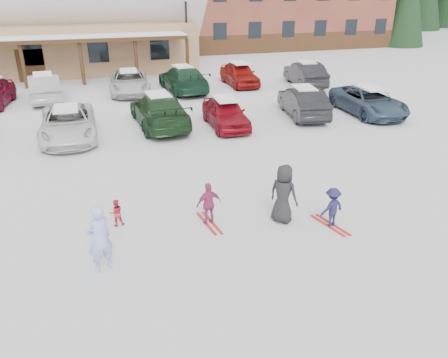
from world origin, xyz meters
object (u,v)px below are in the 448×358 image
object	(u,v)px
parked_car_12	(239,74)
parked_car_9	(45,88)
parked_car_6	(368,101)
parked_car_13	(305,74)
parked_car_4	(225,113)
adult_skier	(99,238)
child_navy	(332,207)
parked_car_5	(303,102)
day_lodge	(2,18)
parked_car_10	(129,82)
parked_car_2	(68,123)
parked_car_11	(183,79)
lamp_post	(187,28)
parked_car_3	(159,110)
child_magenta	(209,204)
bystander_dark	(283,194)
toddler_red	(116,213)

from	to	relation	value
parked_car_12	parked_car_9	bearing A→B (deg)	-177.02
parked_car_6	parked_car_12	distance (m)	9.64
parked_car_12	parked_car_13	distance (m)	4.39
parked_car_4	parked_car_13	bearing A→B (deg)	44.21
parked_car_9	parked_car_12	size ratio (longest dim) A/B	1.08
adult_skier	parked_car_13	bearing A→B (deg)	-153.55
child_navy	parked_car_5	distance (m)	11.27
parked_car_6	day_lodge	bearing A→B (deg)	137.24
child_navy	parked_car_10	distance (m)	18.70
parked_car_5	parked_car_10	world-z (taller)	parked_car_5
parked_car_4	parked_car_2	bearing A→B (deg)	178.42
child_navy	parked_car_12	world-z (taller)	parked_car_12
child_navy	parked_car_11	distance (m)	17.87
lamp_post	adult_skier	xyz separation A→B (m)	(-7.60, -24.77, -2.37)
parked_car_3	parked_car_13	distance (m)	12.52
parked_car_11	day_lodge	bearing A→B (deg)	-48.09
child_magenta	parked_car_12	size ratio (longest dim) A/B	0.29
parked_car_3	child_magenta	bearing A→B (deg)	85.81
lamp_post	parked_car_5	xyz separation A→B (m)	(2.92, -14.06, -2.49)
bystander_dark	parked_car_9	bearing A→B (deg)	-14.52
parked_car_2	parked_car_10	bearing A→B (deg)	66.58
parked_car_9	adult_skier	bearing A→B (deg)	91.26
bystander_dark	parked_car_5	world-z (taller)	bystander_dark
toddler_red	parked_car_4	world-z (taller)	parked_car_4
parked_car_12	bystander_dark	bearing A→B (deg)	-105.54
lamp_post	child_magenta	distance (m)	23.99
parked_car_6	parked_car_2	bearing A→B (deg)	-179.99
parked_car_11	parked_car_12	size ratio (longest dim) A/B	1.24
toddler_red	parked_car_4	xyz separation A→B (m)	(5.69, 8.06, 0.29)
parked_car_9	parked_car_5	bearing A→B (deg)	144.20
parked_car_5	parked_car_6	world-z (taller)	parked_car_5
parked_car_6	parked_car_9	distance (m)	18.19
lamp_post	parked_car_4	distance (m)	14.95
parked_car_9	parked_car_12	xyz separation A→B (m)	(12.22, 0.78, -0.03)
bystander_dark	parked_car_11	world-z (taller)	bystander_dark
parked_car_9	bystander_dark	bearing A→B (deg)	107.30
parked_car_2	parked_car_3	xyz separation A→B (m)	(4.12, 0.67, 0.08)
lamp_post	parked_car_2	bearing A→B (deg)	-120.80
child_navy	parked_car_13	size ratio (longest dim) A/B	0.25
parked_car_4	parked_car_5	bearing A→B (deg)	9.02
lamp_post	child_magenta	size ratio (longest dim) A/B	4.46
parked_car_4	parked_car_5	size ratio (longest dim) A/B	0.90
lamp_post	parked_car_6	xyz separation A→B (m)	(6.39, -14.66, -2.54)
parked_car_2	parked_car_13	distance (m)	16.48
toddler_red	parked_car_2	xyz separation A→B (m)	(-1.43, 8.40, 0.29)
adult_skier	child_navy	bearing A→B (deg)	157.66
toddler_red	parked_car_3	xyz separation A→B (m)	(2.69, 9.07, 0.37)
toddler_red	parked_car_6	world-z (taller)	parked_car_6
parked_car_4	parked_car_9	distance (m)	11.67
lamp_post	child_navy	world-z (taller)	lamp_post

